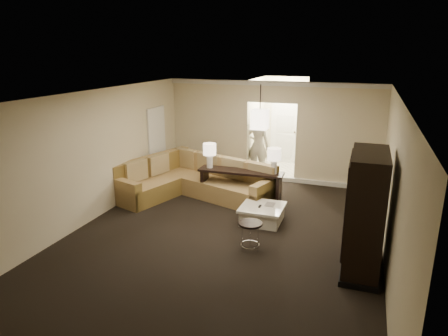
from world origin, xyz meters
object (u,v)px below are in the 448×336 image
at_px(person, 258,142).
at_px(coffee_table, 262,214).
at_px(armoire, 364,215).
at_px(drink_table, 250,230).
at_px(console_table, 241,183).
at_px(sectional_sofa, 193,181).

bearing_deg(person, coffee_table, 110.86).
height_order(armoire, drink_table, armoire).
bearing_deg(console_table, armoire, -41.04).
bearing_deg(sectional_sofa, coffee_table, -7.63).
bearing_deg(armoire, drink_table, 179.39).
distance_m(sectional_sofa, coffee_table, 2.31).
distance_m(sectional_sofa, armoire, 4.77).
relative_size(sectional_sofa, drink_table, 7.07).
height_order(coffee_table, console_table, console_table).
distance_m(console_table, person, 2.37).
relative_size(coffee_table, console_table, 0.44).
bearing_deg(armoire, person, 123.29).
bearing_deg(console_table, person, 92.91).
xyz_separation_m(coffee_table, armoire, (2.05, -1.33, 0.79)).
bearing_deg(armoire, coffee_table, 146.97).
bearing_deg(armoire, console_table, 140.74).
bearing_deg(console_table, sectional_sofa, 179.06).
height_order(coffee_table, armoire, armoire).
xyz_separation_m(sectional_sofa, drink_table, (2.18, -2.29, 0.00)).
distance_m(console_table, drink_table, 2.48).
xyz_separation_m(console_table, armoire, (2.85, -2.33, 0.51)).
xyz_separation_m(sectional_sofa, armoire, (4.13, -2.31, 0.59)).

